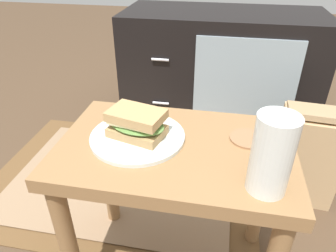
{
  "coord_description": "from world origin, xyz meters",
  "views": [
    {
      "loc": [
        0.1,
        -0.59,
        0.88
      ],
      "look_at": [
        -0.02,
        0.0,
        0.51
      ],
      "focal_mm": 33.03,
      "sensor_mm": 36.0,
      "label": 1
    }
  ],
  "objects": [
    {
      "name": "sandwich_front",
      "position": [
        -0.09,
        0.01,
        0.5
      ],
      "size": [
        0.16,
        0.12,
        0.07
      ],
      "color": "tan",
      "rests_on": "plate"
    },
    {
      "name": "beer_glass",
      "position": [
        0.2,
        -0.11,
        0.54
      ],
      "size": [
        0.08,
        0.08,
        0.16
      ],
      "color": "silver",
      "rests_on": "side_table"
    },
    {
      "name": "tv_cabinet",
      "position": [
        0.07,
        0.95,
        0.29
      ],
      "size": [
        0.96,
        0.46,
        0.58
      ],
      "color": "black",
      "rests_on": "ground"
    },
    {
      "name": "coaster",
      "position": [
        0.17,
        0.06,
        0.46
      ],
      "size": [
        0.09,
        0.09,
        0.01
      ],
      "primitive_type": "cylinder",
      "color": "#996B47",
      "rests_on": "side_table"
    },
    {
      "name": "side_table",
      "position": [
        0.0,
        0.0,
        0.37
      ],
      "size": [
        0.56,
        0.36,
        0.46
      ],
      "color": "olive",
      "rests_on": "ground"
    },
    {
      "name": "plate",
      "position": [
        -0.09,
        0.01,
        0.47
      ],
      "size": [
        0.23,
        0.23,
        0.01
      ],
      "primitive_type": "cylinder",
      "color": "silver",
      "rests_on": "side_table"
    },
    {
      "name": "area_rug",
      "position": [
        -0.28,
        0.35,
        0.0
      ],
      "size": [
        1.1,
        0.79,
        0.01
      ],
      "color": "brown",
      "rests_on": "ground"
    },
    {
      "name": "paper_bag",
      "position": [
        0.43,
        0.41,
        0.19
      ],
      "size": [
        0.23,
        0.18,
        0.38
      ],
      "color": "tan",
      "rests_on": "ground"
    }
  ]
}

